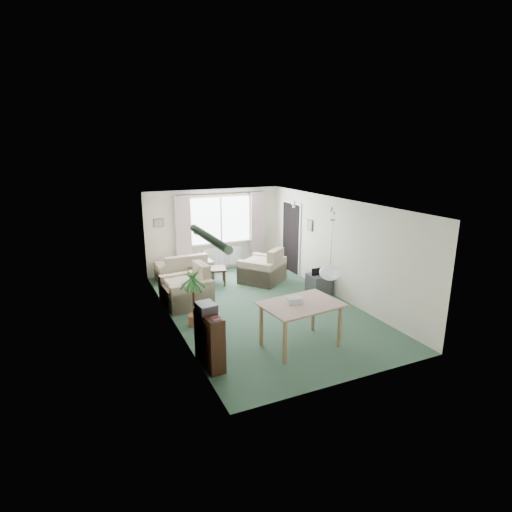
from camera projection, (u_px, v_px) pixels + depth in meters
name	position (u px, v px, depth m)	size (l,w,h in m)	color
ground	(261.00, 308.00, 9.10)	(6.50, 6.50, 0.00)	#30503D
window	(221.00, 220.00, 11.63)	(1.80, 0.03, 1.30)	white
curtain_rod	(221.00, 193.00, 11.36)	(2.60, 0.03, 0.03)	black
curtain_left	(183.00, 231.00, 11.14)	(0.45, 0.08, 2.00)	beige
curtain_right	(258.00, 225.00, 12.06)	(0.45, 0.08, 2.00)	beige
radiator	(222.00, 256.00, 11.88)	(1.20, 0.10, 0.55)	white
doorway	(291.00, 238.00, 11.57)	(0.03, 0.95, 2.00)	black
pendant_lamp	(330.00, 272.00, 6.77)	(0.36, 0.36, 0.36)	white
tinsel_garland	(209.00, 238.00, 5.72)	(1.60, 1.60, 0.12)	#196626
bauble_cluster_a	(294.00, 203.00, 9.83)	(0.20, 0.20, 0.20)	silver
bauble_cluster_b	(332.00, 208.00, 8.90)	(0.20, 0.20, 0.20)	silver
wall_picture_back	(158.00, 223.00, 10.90)	(0.28, 0.03, 0.22)	brown
wall_picture_right	(310.00, 225.00, 10.54)	(0.03, 0.24, 0.30)	brown
sofa	(184.00, 266.00, 10.99)	(1.49, 0.79, 0.75)	beige
armchair_corner	(262.00, 265.00, 10.80)	(1.05, 0.99, 0.94)	beige
armchair_left	(186.00, 285.00, 9.18)	(1.05, 1.00, 0.94)	beige
coffee_table	(207.00, 276.00, 10.62)	(0.99, 0.55, 0.45)	black
photo_frame	(205.00, 265.00, 10.57)	(0.12, 0.02, 0.16)	brown
bookshelf	(209.00, 339.00, 6.59)	(0.26, 0.77, 0.94)	black
hifi_box	(206.00, 307.00, 6.52)	(0.28, 0.35, 0.14)	#353439
houseplant	(193.00, 297.00, 8.03)	(0.54, 0.54, 1.26)	#1C522D
dining_table	(300.00, 325.00, 7.26)	(1.30, 0.87, 0.81)	tan
gift_box	(294.00, 301.00, 7.16)	(0.25, 0.18, 0.12)	white
tv_cube	(319.00, 284.00, 9.95)	(0.48, 0.53, 0.48)	#3F3E44
pet_bed	(249.00, 277.00, 11.07)	(0.64, 0.64, 0.13)	navy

